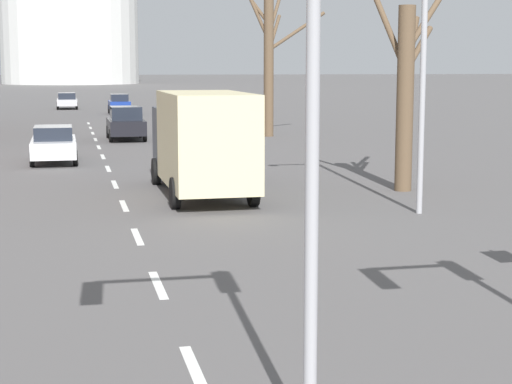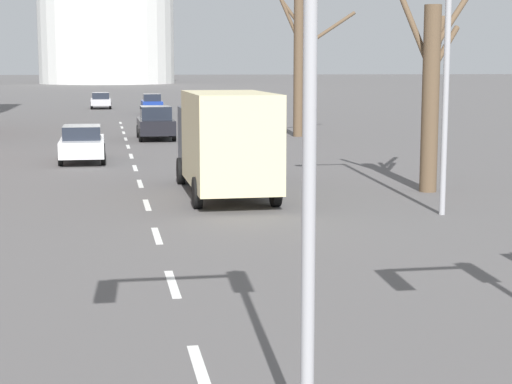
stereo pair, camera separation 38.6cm
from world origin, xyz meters
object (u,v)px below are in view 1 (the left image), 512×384
at_px(traffic_signal_centre_tall, 232,10).
at_px(sedan_far_left, 54,144).
at_px(sedan_near_left, 126,123).
at_px(delivery_truck, 202,140).
at_px(sedan_mid_centre, 119,104).
at_px(sedan_near_right, 67,101).
at_px(street_lamp_right, 412,5).

xyz_separation_m(traffic_signal_centre_tall, sedan_far_left, (-2.06, 27.52, -3.64)).
relative_size(sedan_near_left, sedan_far_left, 0.98).
relative_size(sedan_far_left, delivery_truck, 0.62).
xyz_separation_m(sedan_mid_centre, sedan_far_left, (-4.84, -35.55, -0.07)).
distance_m(sedan_near_right, delivery_truck, 55.32).
bearing_deg(sedan_near_right, traffic_signal_centre_tall, -88.91).
height_order(sedan_near_left, sedan_far_left, sedan_near_left).
relative_size(sedan_near_right, delivery_truck, 0.57).
xyz_separation_m(traffic_signal_centre_tall, sedan_mid_centre, (2.78, 63.07, -3.57)).
xyz_separation_m(street_lamp_right, delivery_truck, (-4.82, 4.35, -3.74)).
distance_m(traffic_signal_centre_tall, sedan_mid_centre, 63.24).
bearing_deg(traffic_signal_centre_tall, street_lamp_right, 60.86).
bearing_deg(sedan_near_left, sedan_near_right, 94.86).
bearing_deg(sedan_near_right, sedan_mid_centre, -66.22).
bearing_deg(sedan_mid_centre, traffic_signal_centre_tall, -92.52).
height_order(sedan_near_right, sedan_far_left, sedan_far_left).
bearing_deg(traffic_signal_centre_tall, sedan_near_left, 87.63).
height_order(sedan_far_left, delivery_truck, delivery_truck).
relative_size(traffic_signal_centre_tall, sedan_far_left, 1.29).
distance_m(sedan_mid_centre, delivery_truck, 45.75).
relative_size(street_lamp_right, sedan_near_left, 2.05).
height_order(traffic_signal_centre_tall, sedan_mid_centre, traffic_signal_centre_tall).
height_order(sedan_near_left, delivery_truck, delivery_truck).
height_order(traffic_signal_centre_tall, delivery_truck, traffic_signal_centre_tall).
height_order(street_lamp_right, delivery_truck, street_lamp_right).
bearing_deg(sedan_near_left, sedan_far_left, -109.35).
xyz_separation_m(traffic_signal_centre_tall, sedan_near_left, (1.57, 37.85, -3.52)).
bearing_deg(sedan_mid_centre, sedan_far_left, -97.75).
height_order(sedan_near_left, sedan_mid_centre, sedan_near_left).
relative_size(street_lamp_right, sedan_near_right, 2.17).
relative_size(traffic_signal_centre_tall, sedan_near_left, 1.32).
bearing_deg(delivery_truck, sedan_far_left, 113.72).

